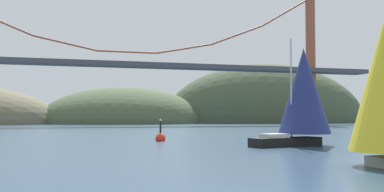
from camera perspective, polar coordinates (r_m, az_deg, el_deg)
ground_plane at (r=28.47m, az=21.67°, el=-7.88°), size 360.00×360.00×0.00m
headland_right at (r=175.35m, az=9.56°, el=-3.36°), size 81.95×44.00×45.10m
headland_center at (r=158.88m, az=-8.56°, el=-3.46°), size 59.10×44.00×25.27m
suspension_bridge at (r=119.43m, az=-8.16°, el=4.51°), size 144.98×6.00×38.06m
sailboat_navy_sail at (r=42.65m, az=13.85°, el=0.27°), size 8.60×5.66×9.78m
channel_buoy at (r=49.04m, az=-4.02°, el=-5.28°), size 1.10×1.10×2.64m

